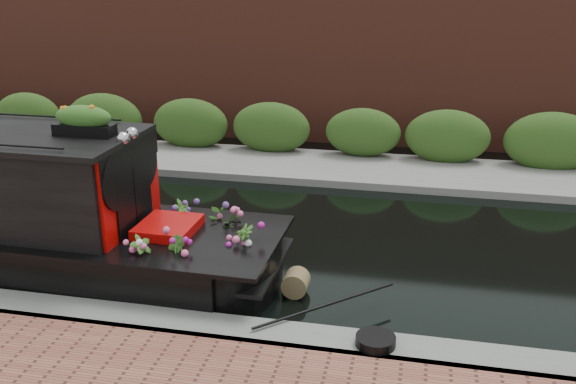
# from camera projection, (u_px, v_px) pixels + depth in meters

# --- Properties ---
(ground) EXTENTS (80.00, 80.00, 0.00)m
(ground) POSITION_uv_depth(u_px,v_px,m) (207.00, 235.00, 11.56)
(ground) COLOR black
(ground) RESTS_ON ground
(near_bank_coping) EXTENTS (40.00, 0.60, 0.50)m
(near_bank_coping) POSITION_uv_depth(u_px,v_px,m) (126.00, 331.00, 8.51)
(near_bank_coping) COLOR slate
(near_bank_coping) RESTS_ON ground
(far_bank_path) EXTENTS (40.00, 2.40, 0.34)m
(far_bank_path) POSITION_uv_depth(u_px,v_px,m) (263.00, 167.00, 15.43)
(far_bank_path) COLOR slate
(far_bank_path) RESTS_ON ground
(far_hedge) EXTENTS (40.00, 1.10, 2.80)m
(far_hedge) POSITION_uv_depth(u_px,v_px,m) (272.00, 157.00, 16.26)
(far_hedge) COLOR #2B4B19
(far_hedge) RESTS_ON ground
(far_brick_wall) EXTENTS (40.00, 1.00, 8.00)m
(far_brick_wall) POSITION_uv_depth(u_px,v_px,m) (289.00, 136.00, 18.19)
(far_brick_wall) COLOR brown
(far_brick_wall) RESTS_ON ground
(rope_fender) EXTENTS (0.38, 0.36, 0.38)m
(rope_fender) POSITION_uv_depth(u_px,v_px,m) (296.00, 283.00, 9.41)
(rope_fender) COLOR brown
(rope_fender) RESTS_ON ground
(coiled_mooring_rope) EXTENTS (0.49, 0.49, 0.12)m
(coiled_mooring_rope) POSITION_uv_depth(u_px,v_px,m) (376.00, 341.00, 7.74)
(coiled_mooring_rope) COLOR black
(coiled_mooring_rope) RESTS_ON near_bank_coping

